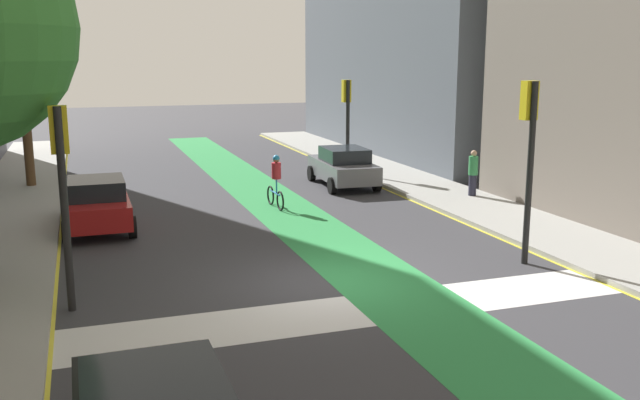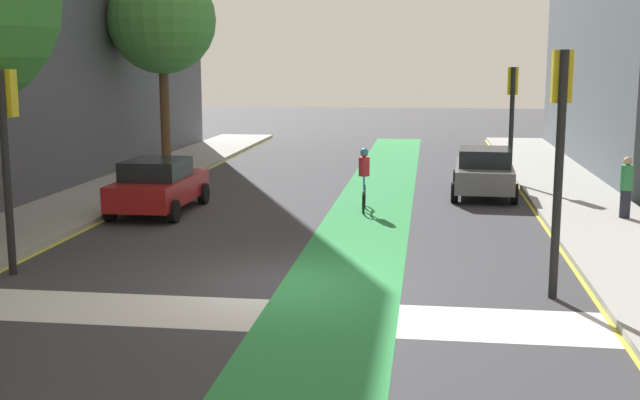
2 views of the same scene
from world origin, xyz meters
name	(u,v)px [view 2 (image 2 of 2)]	position (x,y,z in m)	size (l,w,h in m)	color
ground_plane	(280,284)	(0.00, 0.00, 0.00)	(120.00, 120.00, 0.00)	#38383D
bike_lane_paint	(341,286)	(1.21, 0.00, 0.00)	(2.40, 60.00, 0.01)	#2D8C47
crosswalk_band	(259,315)	(0.00, -2.00, 0.00)	(12.00, 1.80, 0.01)	silver
curb_stripe_right	(593,295)	(6.00, 0.00, 0.01)	(0.16, 60.00, 0.01)	yellow
traffic_signal_near_right	(560,127)	(5.21, -0.16, 3.18)	(0.35, 0.52, 4.56)	black
traffic_signal_near_left	(7,132)	(-5.61, 0.06, 2.94)	(0.35, 0.52, 4.19)	black
traffic_signal_far_right	(512,103)	(5.68, 13.45, 2.91)	(0.35, 0.52, 4.14)	black
car_red_left_far	(158,185)	(-4.87, 6.97, 0.80)	(2.02, 4.20, 1.57)	#A51919
car_grey_right_far	(484,172)	(4.66, 11.18, 0.80)	(2.20, 4.28, 1.57)	slate
cyclist_in_lane	(364,178)	(1.00, 8.05, 0.97)	(0.32, 1.73, 1.86)	black
pedestrian_sidewalk_right_a	(626,187)	(8.17, 7.16, 0.99)	(0.34, 0.34, 1.66)	#262638
street_tree_far	(162,20)	(-7.17, 14.60, 5.83)	(4.04, 4.04, 7.73)	brown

